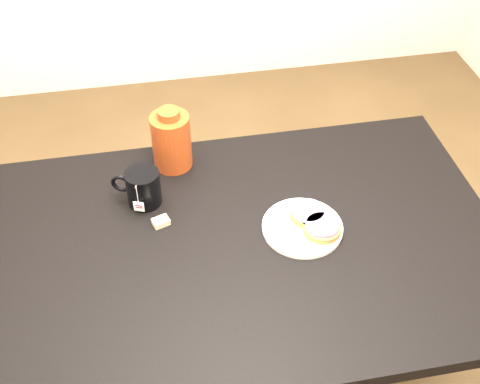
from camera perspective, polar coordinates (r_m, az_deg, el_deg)
The scene contains 8 objects.
ground_plane at distance 2.24m, azimuth 0.35°, elevation -17.63°, with size 4.00×4.00×0.00m, color brown.
table at distance 1.69m, azimuth 0.44°, elevation -6.58°, with size 1.40×0.90×0.75m.
plate at distance 1.66m, azimuth 5.94°, elevation -3.31°, with size 0.22×0.22×0.02m.
bagel_back at distance 1.67m, azimuth 6.46°, elevation -2.02°, with size 0.11×0.11×0.03m.
bagel_front at distance 1.64m, azimuth 7.80°, elevation -3.35°, with size 0.15×0.15×0.03m.
mug at distance 1.72m, azimuth -9.23°, elevation 0.45°, with size 0.15×0.13×0.11m.
teabag_pouch at distance 1.67m, azimuth -7.51°, elevation -2.82°, with size 0.04×0.03×0.02m, color #C6B793.
bagel_package at distance 1.81m, azimuth -6.53°, elevation 4.89°, with size 0.13×0.13×0.20m.
Camera 1 is at (-0.21, -1.06, 1.96)m, focal length 45.00 mm.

